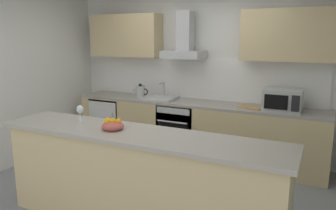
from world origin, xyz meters
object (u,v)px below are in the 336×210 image
at_px(chopping_board, 251,107).
at_px(refrigerator, 113,121).
at_px(fruit_bowl, 113,125).
at_px(oven, 180,128).
at_px(microwave, 283,100).
at_px(range_hood, 184,44).
at_px(wine_glass, 80,110).
at_px(kettle, 140,92).
at_px(sink, 160,97).

bearing_deg(chopping_board, refrigerator, 179.50).
height_order(fruit_bowl, chopping_board, fruit_bowl).
xyz_separation_m(oven, chopping_board, (1.11, -0.02, 0.45)).
bearing_deg(chopping_board, fruit_bowl, -114.53).
bearing_deg(microwave, fruit_bowl, -123.49).
distance_m(oven, chopping_board, 1.20).
height_order(microwave, range_hood, range_hood).
height_order(refrigerator, wine_glass, wine_glass).
distance_m(wine_glass, chopping_board, 2.40).
relative_size(kettle, range_hood, 0.40).
height_order(refrigerator, kettle, kettle).
relative_size(sink, chopping_board, 1.47).
relative_size(oven, wine_glass, 4.50).
distance_m(oven, sink, 0.59).
xyz_separation_m(sink, chopping_board, (1.47, -0.03, -0.02)).
bearing_deg(fruit_bowl, range_hood, 94.69).
bearing_deg(range_hood, oven, -90.00).
relative_size(microwave, fruit_bowl, 2.27).
relative_size(kettle, fruit_bowl, 1.31).
bearing_deg(chopping_board, wine_glass, -126.94).
bearing_deg(wine_glass, range_hood, 80.91).
relative_size(microwave, kettle, 1.73).
bearing_deg(refrigerator, sink, 0.82).
bearing_deg(range_hood, wine_glass, -99.09).
distance_m(oven, kettle, 0.90).
relative_size(refrigerator, kettle, 2.94).
bearing_deg(kettle, fruit_bowl, -66.21).
bearing_deg(oven, kettle, -177.29).
bearing_deg(refrigerator, chopping_board, -0.50).
bearing_deg(kettle, refrigerator, 177.07).
bearing_deg(range_hood, refrigerator, -174.27).
bearing_deg(fruit_bowl, chopping_board, 65.47).
bearing_deg(microwave, refrigerator, 179.49).
bearing_deg(wine_glass, fruit_bowl, -13.29).
bearing_deg(sink, fruit_bowl, -75.29).
height_order(sink, range_hood, range_hood).
xyz_separation_m(oven, refrigerator, (-1.32, -0.00, -0.03)).
height_order(refrigerator, range_hood, range_hood).
distance_m(refrigerator, microwave, 2.91).
height_order(range_hood, wine_glass, range_hood).
distance_m(sink, wine_glass, 1.96).
distance_m(microwave, wine_glass, 2.66).
bearing_deg(sink, chopping_board, -1.35).
bearing_deg(microwave, chopping_board, 179.42).
distance_m(wine_glass, fruit_bowl, 0.53).
distance_m(sink, fruit_bowl, 2.14).
relative_size(refrigerator, chopping_board, 2.50).
relative_size(range_hood, wine_glass, 4.05).
bearing_deg(refrigerator, oven, 0.12).
bearing_deg(chopping_board, sink, 178.65).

